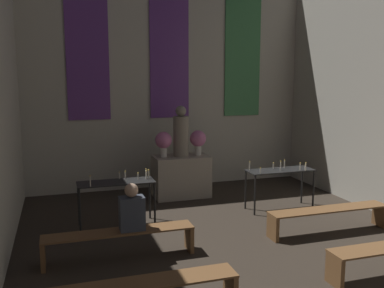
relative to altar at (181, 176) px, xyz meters
name	(u,v)px	position (x,y,z in m)	size (l,w,h in m)	color
wall_back	(169,76)	(0.00, 1.02, 2.19)	(6.86, 0.16, 5.22)	#B2AD9E
altar	(181,176)	(0.00, 0.00, 0.00)	(1.20, 0.73, 0.91)	gray
statue	(181,133)	(0.00, 0.00, 0.95)	(0.33, 0.33, 1.10)	gray
flower_vase_left	(163,141)	(-0.39, 0.00, 0.80)	(0.36, 0.36, 0.55)	beige
flower_vase_right	(198,140)	(0.39, 0.00, 0.80)	(0.36, 0.36, 0.55)	beige
candle_rack_left	(117,187)	(-1.61, -1.48, 0.25)	(1.35, 0.48, 1.00)	black
candle_rack_right	(280,175)	(1.62, -1.48, 0.25)	(1.35, 0.48, 1.00)	black
pew_back_left	(120,238)	(-1.77, -2.91, -0.14)	(2.18, 0.36, 0.43)	brown
pew_back_right	(329,214)	(1.77, -2.91, -0.14)	(2.18, 0.36, 0.43)	brown
person_seated	(132,210)	(-1.58, -2.91, 0.27)	(0.36, 0.24, 0.69)	#383D47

